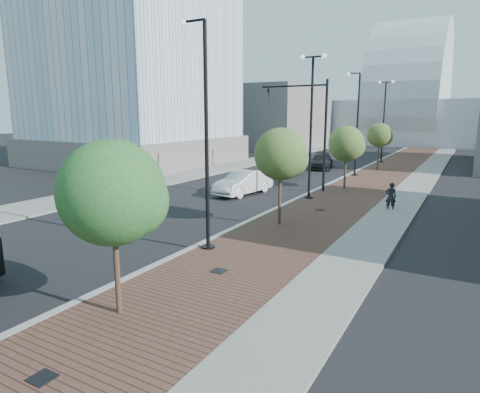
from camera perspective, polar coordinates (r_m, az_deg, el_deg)
The scene contains 23 objects.
sidewalk at distance 44.58m, azimuth 21.02°, elevation 3.39°, with size 7.00×140.00×0.12m, color #4C2D23.
concrete_strip at distance 44.27m, azimuth 24.47°, elevation 3.09°, with size 2.40×140.00×0.13m, color slate.
curb at distance 45.21m, azimuth 16.63°, elevation 3.79°, with size 0.30×140.00×0.14m, color gray.
west_sidewalk at distance 49.71m, azimuth 1.85°, elevation 4.88°, with size 4.00×140.00×0.12m, color slate.
white_sedan at distance 29.34m, azimuth 0.45°, elevation 1.92°, with size 1.77×5.07×1.67m, color silver.
dark_car_mid at distance 38.34m, azimuth 5.60°, elevation 3.96°, with size 2.48×5.39×1.50m, color black.
dark_car_far at distance 44.17m, azimuth 11.16°, elevation 4.79°, with size 2.16×5.31×1.54m, color black.
pedestrian at distance 25.80m, azimuth 20.05°, elevation -0.04°, with size 0.62×0.41×1.70m, color black.
streetlight_1 at distance 16.73m, azimuth -4.94°, elevation 6.88°, with size 1.44×0.56×9.21m.
streetlight_2 at distance 27.40m, azimuth 9.74°, elevation 9.48°, with size 1.72×0.56×9.28m.
streetlight_3 at distance 38.94m, azimuth 15.66°, elevation 9.02°, with size 1.44×0.56×9.21m.
streetlight_4 at distance 50.63m, azimuth 19.17°, elevation 9.79°, with size 1.72×0.56×9.28m.
traffic_mast at distance 30.53m, azimuth 10.09°, elevation 9.94°, with size 5.09×0.20×8.00m.
tree_0 at distance 11.54m, azimuth -16.94°, elevation 0.43°, with size 2.87×2.87×4.99m.
tree_1 at distance 20.62m, azimuth 5.74°, elevation 5.79°, with size 2.62×2.61×4.98m.
tree_2 at distance 31.95m, azimuth 14.53°, elevation 7.03°, with size 2.65×2.64×4.77m.
tree_3 at distance 43.63m, azimuth 18.72°, elevation 8.02°, with size 2.42×2.38×4.77m.
tower_podium at distance 49.46m, azimuth -14.03°, elevation 6.20°, with size 19.00×19.00×3.00m, color slate.
convention_center at distance 89.56m, azimuth 22.25°, elevation 10.74°, with size 50.00×30.00×50.00m.
commercial_block_nw at distance 70.43m, azimuth 4.43°, elevation 10.78°, with size 14.00×20.00×10.00m, color slate.
utility_cover_0 at distance 10.45m, azimuth -25.57°, elevation -21.60°, with size 0.50×0.50×0.02m, color black.
utility_cover_1 at distance 15.00m, azimuth -2.91°, elevation -10.19°, with size 0.50×0.50×0.02m, color black.
utility_cover_2 at distance 24.59m, azimuth 10.94°, elevation -1.80°, with size 0.50×0.50×0.02m, color black.
Camera 1 is at (9.91, -3.76, 5.62)m, focal length 30.98 mm.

